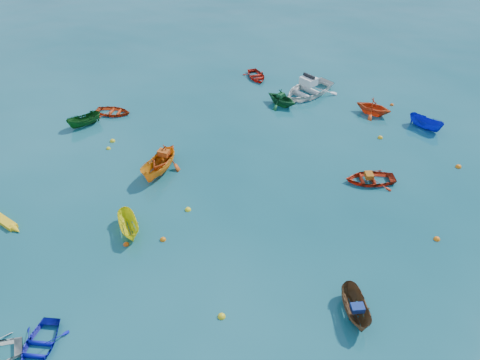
# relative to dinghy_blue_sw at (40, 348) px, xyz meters

# --- Properties ---
(ground) EXTENTS (160.00, 160.00, 0.00)m
(ground) POSITION_rel_dinghy_blue_sw_xyz_m (6.30, 7.72, 0.00)
(ground) COLOR #0A414D
(ground) RESTS_ON ground
(dinghy_blue_sw) EXTENTS (2.20, 2.91, 0.57)m
(dinghy_blue_sw) POSITION_rel_dinghy_blue_sw_xyz_m (0.00, 0.00, 0.00)
(dinghy_blue_sw) COLOR #0D12AB
(dinghy_blue_sw) RESTS_ON ground
(sampan_brown_mid) EXTENTS (1.73, 2.88, 1.05)m
(sampan_brown_mid) POSITION_rel_dinghy_blue_sw_xyz_m (13.22, 4.30, 0.00)
(sampan_brown_mid) COLOR brown
(sampan_brown_mid) RESTS_ON ground
(dinghy_orange_w) EXTENTS (2.88, 3.21, 1.52)m
(dinghy_orange_w) POSITION_rel_dinghy_blue_sw_xyz_m (1.03, 13.91, 0.00)
(dinghy_orange_w) COLOR #C74812
(dinghy_orange_w) RESTS_ON ground
(sampan_yellow_mid) EXTENTS (2.26, 2.75, 1.02)m
(sampan_yellow_mid) POSITION_rel_dinghy_blue_sw_xyz_m (1.14, 7.52, 0.00)
(sampan_yellow_mid) COLOR yellow
(sampan_yellow_mid) RESTS_ON ground
(dinghy_red_nw) EXTENTS (2.74, 1.96, 0.57)m
(dinghy_red_nw) POSITION_rel_dinghy_blue_sw_xyz_m (-4.96, 19.65, 0.00)
(dinghy_red_nw) COLOR #B8330F
(dinghy_red_nw) RESTS_ON ground
(sampan_orange_n) EXTENTS (1.95, 3.56, 1.30)m
(sampan_orange_n) POSITION_rel_dinghy_blue_sw_xyz_m (1.02, 12.93, 0.00)
(sampan_orange_n) COLOR orange
(sampan_orange_n) RESTS_ON ground
(dinghy_green_n) EXTENTS (3.46, 3.34, 1.40)m
(dinghy_green_n) POSITION_rel_dinghy_blue_sw_xyz_m (7.59, 23.48, 0.00)
(dinghy_green_n) COLOR #135426
(dinghy_green_n) RESTS_ON ground
(dinghy_red_ne) EXTENTS (3.53, 2.87, 0.64)m
(dinghy_red_ne) POSITION_rel_dinghy_blue_sw_xyz_m (14.19, 14.62, 0.00)
(dinghy_red_ne) COLOR #B5270F
(dinghy_red_ne) RESTS_ON ground
(sampan_blue_far) EXTENTS (2.71, 2.31, 1.01)m
(sampan_blue_far) POSITION_rel_dinghy_blue_sw_xyz_m (18.34, 21.92, 0.00)
(sampan_blue_far) COLOR #0F18BE
(sampan_blue_far) RESTS_ON ground
(dinghy_red_far) EXTENTS (3.07, 3.38, 0.57)m
(dinghy_red_far) POSITION_rel_dinghy_blue_sw_xyz_m (4.84, 27.99, 0.00)
(dinghy_red_far) COLOR #B71B0F
(dinghy_red_far) RESTS_ON ground
(dinghy_orange_far) EXTENTS (3.34, 3.13, 1.42)m
(dinghy_orange_far) POSITION_rel_dinghy_blue_sw_xyz_m (14.65, 23.37, 0.00)
(dinghy_orange_far) COLOR #E04415
(dinghy_orange_far) RESTS_ON ground
(sampan_green_far) EXTENTS (2.44, 2.55, 0.99)m
(sampan_green_far) POSITION_rel_dinghy_blue_sw_xyz_m (-6.29, 17.58, 0.00)
(sampan_green_far) COLOR #114B16
(sampan_green_far) RESTS_ON ground
(kayak_yellow) EXTENTS (3.31, 1.87, 0.33)m
(kayak_yellow) POSITION_rel_dinghy_blue_sw_xyz_m (-6.41, 7.04, 0.00)
(kayak_yellow) COLOR yellow
(kayak_yellow) RESTS_ON ground
(motorboat_white) EXTENTS (5.87, 6.13, 1.64)m
(motorboat_white) POSITION_rel_dinghy_blue_sw_xyz_m (9.49, 25.73, 0.00)
(motorboat_white) COLOR white
(motorboat_white) RESTS_ON ground
(tarp_blue_a) EXTENTS (0.68, 0.59, 0.28)m
(tarp_blue_a) POSITION_rel_dinghy_blue_sw_xyz_m (13.27, 4.15, 0.66)
(tarp_blue_a) COLOR navy
(tarp_blue_a) RESTS_ON sampan_brown_mid
(tarp_orange_a) EXTENTS (0.78, 0.63, 0.34)m
(tarp_orange_a) POSITION_rel_dinghy_blue_sw_xyz_m (1.04, 13.96, 0.93)
(tarp_orange_a) COLOR #BF4D13
(tarp_orange_a) RESTS_ON dinghy_orange_w
(tarp_green_b) EXTENTS (0.66, 0.71, 0.28)m
(tarp_green_b) POSITION_rel_dinghy_blue_sw_xyz_m (7.50, 23.53, 0.84)
(tarp_green_b) COLOR #134F24
(tarp_green_b) RESTS_ON dinghy_green_n
(tarp_orange_b) EXTENTS (0.60, 0.71, 0.30)m
(tarp_orange_b) POSITION_rel_dinghy_blue_sw_xyz_m (14.09, 14.59, 0.47)
(tarp_orange_b) COLOR #B15B12
(tarp_orange_b) RESTS_ON dinghy_red_ne
(buoy_or_a) EXTENTS (0.31, 0.31, 0.31)m
(buoy_or_a) POSITION_rel_dinghy_blue_sw_xyz_m (1.30, 6.53, 0.00)
(buoy_or_a) COLOR #D14A0B
(buoy_or_a) RESTS_ON ground
(buoy_ye_a) EXTENTS (0.36, 0.36, 0.36)m
(buoy_ye_a) POSITION_rel_dinghy_blue_sw_xyz_m (7.29, 3.03, 0.00)
(buoy_ye_a) COLOR yellow
(buoy_ye_a) RESTS_ON ground
(buoy_or_b) EXTENTS (0.35, 0.35, 0.35)m
(buoy_or_b) POSITION_rel_dinghy_blue_sw_xyz_m (17.60, 10.04, 0.00)
(buoy_or_b) COLOR orange
(buoy_or_b) RESTS_ON ground
(buoy_ye_b) EXTENTS (0.30, 0.30, 0.30)m
(buoy_ye_b) POSITION_rel_dinghy_blue_sw_xyz_m (-3.37, 15.00, 0.00)
(buoy_ye_b) COLOR yellow
(buoy_ye_b) RESTS_ON ground
(buoy_or_c) EXTENTS (0.33, 0.33, 0.33)m
(buoy_or_c) POSITION_rel_dinghy_blue_sw_xyz_m (3.12, 7.24, 0.00)
(buoy_or_c) COLOR orange
(buoy_or_c) RESTS_ON ground
(buoy_ye_c) EXTENTS (0.36, 0.36, 0.36)m
(buoy_ye_c) POSITION_rel_dinghy_blue_sw_xyz_m (3.77, 9.86, 0.00)
(buoy_ye_c) COLOR yellow
(buoy_ye_c) RESTS_ON ground
(buoy_or_d) EXTENTS (0.39, 0.39, 0.39)m
(buoy_or_d) POSITION_rel_dinghy_blue_sw_xyz_m (19.93, 17.25, 0.00)
(buoy_or_d) COLOR orange
(buoy_or_d) RESTS_ON ground
(buoy_ye_d) EXTENTS (0.37, 0.37, 0.37)m
(buoy_ye_d) POSITION_rel_dinghy_blue_sw_xyz_m (-3.46, 15.93, 0.00)
(buoy_ye_d) COLOR gold
(buoy_ye_d) RESTS_ON ground
(buoy_or_e) EXTENTS (0.30, 0.30, 0.30)m
(buoy_or_e) POSITION_rel_dinghy_blue_sw_xyz_m (16.22, 25.10, 0.00)
(buoy_or_e) COLOR #D34F0B
(buoy_or_e) RESTS_ON ground
(buoy_ye_e) EXTENTS (0.36, 0.36, 0.36)m
(buoy_ye_e) POSITION_rel_dinghy_blue_sw_xyz_m (15.08, 19.92, 0.00)
(buoy_ye_e) COLOR gold
(buoy_ye_e) RESTS_ON ground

